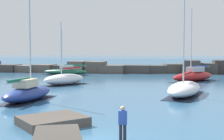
{
  "coord_description": "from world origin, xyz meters",
  "views": [
    {
      "loc": [
        2.27,
        -12.72,
        3.87
      ],
      "look_at": [
        -2.75,
        29.76,
        1.35
      ],
      "focal_mm": 50.0,
      "sensor_mm": 36.0,
      "label": 1
    }
  ],
  "objects_px": {
    "sailboat_moored_6": "(184,89)",
    "sailboat_moored_5": "(28,92)",
    "sailboat_moored_0": "(194,76)",
    "sailboat_moored_2": "(64,79)",
    "person_on_rocks": "(123,122)",
    "sailboat_moored_1": "(66,71)"
  },
  "relations": [
    {
      "from": "sailboat_moored_6",
      "to": "person_on_rocks",
      "type": "height_order",
      "value": "sailboat_moored_6"
    },
    {
      "from": "sailboat_moored_2",
      "to": "sailboat_moored_6",
      "type": "height_order",
      "value": "sailboat_moored_6"
    },
    {
      "from": "sailboat_moored_2",
      "to": "sailboat_moored_6",
      "type": "distance_m",
      "value": 15.04
    },
    {
      "from": "sailboat_moored_5",
      "to": "sailboat_moored_1",
      "type": "bearing_deg",
      "value": 99.04
    },
    {
      "from": "sailboat_moored_0",
      "to": "sailboat_moored_2",
      "type": "bearing_deg",
      "value": -158.76
    },
    {
      "from": "sailboat_moored_2",
      "to": "sailboat_moored_5",
      "type": "bearing_deg",
      "value": -88.46
    },
    {
      "from": "sailboat_moored_1",
      "to": "sailboat_moored_2",
      "type": "height_order",
      "value": "sailboat_moored_1"
    },
    {
      "from": "sailboat_moored_1",
      "to": "sailboat_moored_5",
      "type": "bearing_deg",
      "value": -80.96
    },
    {
      "from": "sailboat_moored_0",
      "to": "sailboat_moored_2",
      "type": "xyz_separation_m",
      "value": [
        -15.64,
        -6.08,
        -0.06
      ]
    },
    {
      "from": "sailboat_moored_0",
      "to": "sailboat_moored_2",
      "type": "distance_m",
      "value": 16.78
    },
    {
      "from": "sailboat_moored_0",
      "to": "sailboat_moored_2",
      "type": "relative_size",
      "value": 1.28
    },
    {
      "from": "sailboat_moored_0",
      "to": "sailboat_moored_1",
      "type": "bearing_deg",
      "value": 154.91
    },
    {
      "from": "sailboat_moored_1",
      "to": "person_on_rocks",
      "type": "height_order",
      "value": "sailboat_moored_1"
    },
    {
      "from": "sailboat_moored_0",
      "to": "sailboat_moored_2",
      "type": "height_order",
      "value": "sailboat_moored_0"
    },
    {
      "from": "sailboat_moored_0",
      "to": "sailboat_moored_5",
      "type": "xyz_separation_m",
      "value": [
        -15.32,
        -18.02,
        -0.06
      ]
    },
    {
      "from": "sailboat_moored_5",
      "to": "person_on_rocks",
      "type": "height_order",
      "value": "sailboat_moored_5"
    },
    {
      "from": "sailboat_moored_6",
      "to": "sailboat_moored_5",
      "type": "bearing_deg",
      "value": -161.27
    },
    {
      "from": "sailboat_moored_0",
      "to": "person_on_rocks",
      "type": "relative_size",
      "value": 6.05
    },
    {
      "from": "sailboat_moored_5",
      "to": "sailboat_moored_6",
      "type": "distance_m",
      "value": 13.33
    },
    {
      "from": "sailboat_moored_0",
      "to": "sailboat_moored_6",
      "type": "bearing_deg",
      "value": -101.12
    },
    {
      "from": "person_on_rocks",
      "to": "sailboat_moored_0",
      "type": "bearing_deg",
      "value": 76.26
    },
    {
      "from": "sailboat_moored_0",
      "to": "person_on_rocks",
      "type": "bearing_deg",
      "value": -103.74
    }
  ]
}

